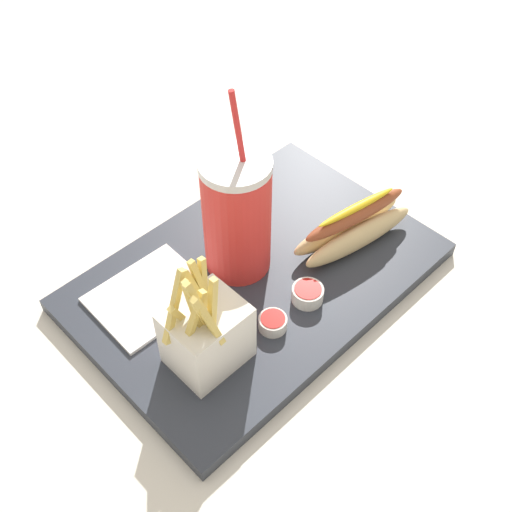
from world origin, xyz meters
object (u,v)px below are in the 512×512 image
(soda_cup, at_px, (237,215))
(fries_basket, at_px, (206,334))
(hot_dog_1, at_px, (354,227))
(napkin_stack, at_px, (150,296))
(ketchup_cup_2, at_px, (308,293))
(ketchup_cup_1, at_px, (273,322))

(soda_cup, distance_m, fries_basket, 0.16)
(hot_dog_1, relative_size, napkin_stack, 1.34)
(ketchup_cup_2, bearing_deg, napkin_stack, 134.87)
(fries_basket, bearing_deg, ketchup_cup_2, -8.51)
(ketchup_cup_1, bearing_deg, ketchup_cup_2, 0.02)
(hot_dog_1, distance_m, ketchup_cup_1, 0.18)
(soda_cup, distance_m, hot_dog_1, 0.17)
(ketchup_cup_2, bearing_deg, fries_basket, 171.49)
(fries_basket, relative_size, napkin_stack, 1.15)
(fries_basket, xyz_separation_m, hot_dog_1, (0.26, 0.00, -0.02))
(soda_cup, bearing_deg, ketchup_cup_2, -79.55)
(soda_cup, xyz_separation_m, ketchup_cup_1, (-0.04, -0.11, -0.08))
(fries_basket, height_order, hot_dog_1, fries_basket)
(ketchup_cup_1, height_order, napkin_stack, ketchup_cup_1)
(ketchup_cup_1, relative_size, ketchup_cup_2, 0.87)
(ketchup_cup_1, xyz_separation_m, ketchup_cup_2, (0.06, 0.00, 0.00))
(soda_cup, relative_size, ketchup_cup_1, 7.45)
(fries_basket, xyz_separation_m, ketchup_cup_2, (0.15, -0.02, -0.04))
(soda_cup, height_order, hot_dog_1, soda_cup)
(soda_cup, height_order, ketchup_cup_1, soda_cup)
(hot_dog_1, xyz_separation_m, ketchup_cup_2, (-0.12, -0.03, -0.02))
(soda_cup, xyz_separation_m, ketchup_cup_2, (0.02, -0.11, -0.07))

